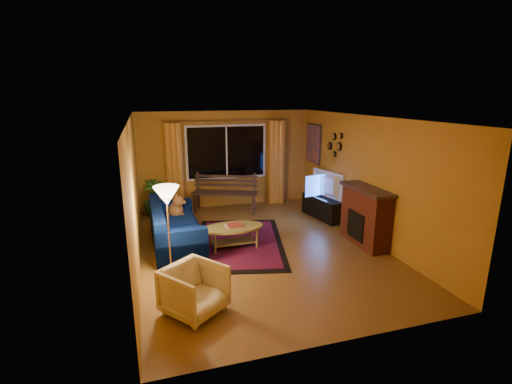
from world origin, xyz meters
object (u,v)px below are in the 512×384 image
object	(u,v)px
sofa	(176,226)
tv_console	(323,207)
bench	(225,202)
floor_lamp	(169,234)
coffee_table	(233,237)
armchair	(194,288)

from	to	relation	value
sofa	tv_console	bearing A→B (deg)	10.46
bench	floor_lamp	xyz separation A→B (m)	(-1.59, -3.24, 0.53)
coffee_table	tv_console	distance (m)	2.75
sofa	armchair	size ratio (longest dim) A/B	2.80
tv_console	floor_lamp	bearing A→B (deg)	-160.33
bench	floor_lamp	world-z (taller)	floor_lamp
bench	floor_lamp	distance (m)	3.64
sofa	armchair	bearing A→B (deg)	-90.54
armchair	tv_console	xyz separation A→B (m)	(3.53, 3.16, -0.11)
armchair	floor_lamp	distance (m)	1.18
armchair	coffee_table	world-z (taller)	armchair
sofa	armchair	world-z (taller)	sofa
armchair	coffee_table	size ratio (longest dim) A/B	0.62
bench	armchair	distance (m)	4.53
sofa	floor_lamp	bearing A→B (deg)	-99.89
sofa	floor_lamp	distance (m)	1.41
tv_console	bench	bearing A→B (deg)	142.73
bench	coffee_table	bearing A→B (deg)	-74.96
bench	floor_lamp	bearing A→B (deg)	-92.99
sofa	tv_console	xyz separation A→B (m)	(3.55, 0.73, -0.16)
floor_lamp	coffee_table	xyz separation A→B (m)	(1.26, 0.94, -0.56)
coffee_table	tv_console	bearing A→B (deg)	24.56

